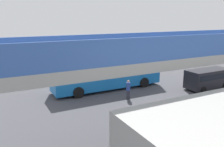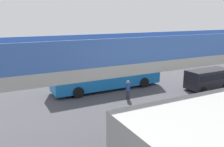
{
  "view_description": "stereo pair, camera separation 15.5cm",
  "coord_description": "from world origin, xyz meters",
  "px_view_note": "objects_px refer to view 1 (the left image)",
  "views": [
    {
      "loc": [
        11.24,
        21.97,
        7.32
      ],
      "look_at": [
        0.22,
        0.86,
        1.6
      ],
      "focal_mm": 37.86,
      "sensor_mm": 36.0,
      "label": 1
    },
    {
      "loc": [
        11.1,
        22.04,
        7.32
      ],
      "look_at": [
        0.22,
        0.86,
        1.6
      ],
      "focal_mm": 37.86,
      "sensor_mm": 36.0,
      "label": 2
    }
  ],
  "objects_px": {
    "city_bus": "(108,71)",
    "parked_van": "(207,78)",
    "pedestrian": "(128,90)",
    "traffic_sign": "(74,66)",
    "bicycle_green": "(204,79)"
  },
  "relations": [
    {
      "from": "city_bus",
      "to": "traffic_sign",
      "type": "relative_size",
      "value": 4.12
    },
    {
      "from": "parked_van",
      "to": "traffic_sign",
      "type": "relative_size",
      "value": 1.71
    },
    {
      "from": "city_bus",
      "to": "parked_van",
      "type": "bearing_deg",
      "value": 152.92
    },
    {
      "from": "bicycle_green",
      "to": "traffic_sign",
      "type": "bearing_deg",
      "value": -28.18
    },
    {
      "from": "bicycle_green",
      "to": "traffic_sign",
      "type": "relative_size",
      "value": 0.63
    },
    {
      "from": "pedestrian",
      "to": "traffic_sign",
      "type": "bearing_deg",
      "value": -73.29
    },
    {
      "from": "city_bus",
      "to": "traffic_sign",
      "type": "height_order",
      "value": "city_bus"
    },
    {
      "from": "parked_van",
      "to": "city_bus",
      "type": "bearing_deg",
      "value": -27.08
    },
    {
      "from": "pedestrian",
      "to": "traffic_sign",
      "type": "xyz_separation_m",
      "value": [
        2.41,
        -8.04,
        1.0
      ]
    },
    {
      "from": "parked_van",
      "to": "bicycle_green",
      "type": "bearing_deg",
      "value": -133.63
    },
    {
      "from": "city_bus",
      "to": "pedestrian",
      "type": "distance_m",
      "value": 3.83
    },
    {
      "from": "parked_van",
      "to": "pedestrian",
      "type": "height_order",
      "value": "parked_van"
    },
    {
      "from": "bicycle_green",
      "to": "pedestrian",
      "type": "bearing_deg",
      "value": 4.9
    },
    {
      "from": "parked_van",
      "to": "pedestrian",
      "type": "xyz_separation_m",
      "value": [
        9.0,
        -1.02,
        -0.3
      ]
    },
    {
      "from": "city_bus",
      "to": "pedestrian",
      "type": "bearing_deg",
      "value": 93.44
    }
  ]
}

